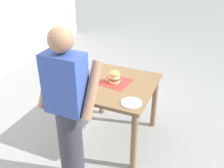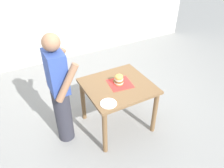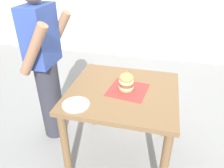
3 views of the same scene
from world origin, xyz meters
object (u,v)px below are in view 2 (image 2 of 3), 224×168
at_px(pickle_spear, 115,80).
at_px(side_plate_with_forks, 108,103).
at_px(diner_across_table, 60,91).
at_px(patio_table, 118,92).
at_px(sandwich, 119,79).

bearing_deg(pickle_spear, side_plate_with_forks, 142.07).
relative_size(pickle_spear, side_plate_with_forks, 0.41).
bearing_deg(diner_across_table, side_plate_with_forks, -131.96).
distance_m(side_plate_with_forks, diner_across_table, 0.68).
xyz_separation_m(patio_table, side_plate_with_forks, (-0.31, 0.32, 0.14)).
height_order(sandwich, pickle_spear, sandwich).
distance_m(pickle_spear, diner_across_table, 0.84).
bearing_deg(diner_across_table, sandwich, -97.81).
xyz_separation_m(patio_table, diner_across_table, (0.14, 0.82, 0.23)).
xyz_separation_m(pickle_spear, side_plate_with_forks, (-0.44, 0.34, -0.01)).
distance_m(pickle_spear, side_plate_with_forks, 0.55).
bearing_deg(sandwich, pickle_spear, 3.68).
relative_size(sandwich, side_plate_with_forks, 0.87).
bearing_deg(side_plate_with_forks, pickle_spear, -37.93).
height_order(sandwich, side_plate_with_forks, sandwich).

